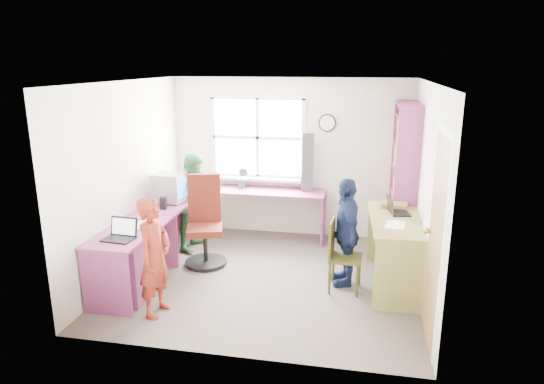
# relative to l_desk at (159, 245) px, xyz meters

# --- Properties ---
(room) EXTENTS (3.64, 3.44, 2.44)m
(room) POSITION_rel_l_desk_xyz_m (1.32, 0.38, 0.76)
(room) COLOR #463D37
(room) RESTS_ON ground
(l_desk) EXTENTS (2.38, 2.95, 0.75)m
(l_desk) POSITION_rel_l_desk_xyz_m (0.00, 0.00, 0.00)
(l_desk) COLOR #89376B
(l_desk) RESTS_ON ground
(right_desk) EXTENTS (0.74, 1.48, 0.84)m
(right_desk) POSITION_rel_l_desk_xyz_m (2.86, 0.43, 0.15)
(right_desk) COLOR olive
(right_desk) RESTS_ON ground
(bookshelf) EXTENTS (0.30, 1.02, 2.10)m
(bookshelf) POSITION_rel_l_desk_xyz_m (2.96, 1.47, 0.55)
(bookshelf) COLOR #89376B
(bookshelf) RESTS_ON ground
(swivel_chair) EXTENTS (0.68, 0.68, 1.19)m
(swivel_chair) POSITION_rel_l_desk_xyz_m (0.38, 0.62, 0.05)
(swivel_chair) COLOR black
(swivel_chair) RESTS_ON ground
(wooden_chair) EXTENTS (0.39, 0.39, 0.85)m
(wooden_chair) POSITION_rel_l_desk_xyz_m (2.19, 0.15, 0.01)
(wooden_chair) COLOR #393813
(wooden_chair) RESTS_ON ground
(crt_monitor) EXTENTS (0.44, 0.40, 0.40)m
(crt_monitor) POSITION_rel_l_desk_xyz_m (-0.18, 0.86, 0.50)
(crt_monitor) COLOR gray
(crt_monitor) RESTS_ON l_desk
(laptop_left) EXTENTS (0.34, 0.29, 0.22)m
(laptop_left) POSITION_rel_l_desk_xyz_m (-0.16, -0.60, 0.35)
(laptop_left) COLOR black
(laptop_left) RESTS_ON l_desk
(laptop_right) EXTENTS (0.31, 0.35, 0.21)m
(laptop_right) POSITION_rel_l_desk_xyz_m (2.82, 0.62, 0.43)
(laptop_right) COLOR black
(laptop_right) RESTS_ON right_desk
(speaker_a) EXTENTS (0.09, 0.09, 0.16)m
(speaker_a) POSITION_rel_l_desk_xyz_m (-0.14, 0.52, 0.38)
(speaker_a) COLOR black
(speaker_a) RESTS_ON l_desk
(speaker_b) EXTENTS (0.12, 0.12, 0.19)m
(speaker_b) POSITION_rel_l_desk_xyz_m (-0.18, 1.18, 0.39)
(speaker_b) COLOR black
(speaker_b) RESTS_ON l_desk
(cd_tower) EXTENTS (0.20, 0.19, 0.87)m
(cd_tower) POSITION_rel_l_desk_xyz_m (1.59, 1.81, 0.73)
(cd_tower) COLOR black
(cd_tower) RESTS_ON l_desk
(game_box) EXTENTS (0.35, 0.35, 0.06)m
(game_box) POSITION_rel_l_desk_xyz_m (2.83, 0.90, 0.41)
(game_box) COLOR red
(game_box) RESTS_ON right_desk
(paper_a) EXTENTS (0.22, 0.31, 0.00)m
(paper_a) POSITION_rel_l_desk_xyz_m (-0.12, -0.14, 0.30)
(paper_a) COLOR white
(paper_a) RESTS_ON l_desk
(paper_b) EXTENTS (0.26, 0.33, 0.00)m
(paper_b) POSITION_rel_l_desk_xyz_m (2.80, 0.17, 0.38)
(paper_b) COLOR white
(paper_b) RESTS_ON right_desk
(potted_plant) EXTENTS (0.21, 0.19, 0.32)m
(potted_plant) POSITION_rel_l_desk_xyz_m (0.62, 1.76, 0.46)
(potted_plant) COLOR #2A6A37
(potted_plant) RESTS_ON l_desk
(person_red) EXTENTS (0.36, 0.50, 1.29)m
(person_red) POSITION_rel_l_desk_xyz_m (0.31, -0.79, 0.19)
(person_red) COLOR maroon
(person_red) RESTS_ON ground
(person_green) EXTENTS (0.62, 0.74, 1.39)m
(person_green) POSITION_rel_l_desk_xyz_m (0.10, 1.14, 0.24)
(person_green) COLOR #327D42
(person_green) RESTS_ON ground
(person_navy) EXTENTS (0.50, 0.83, 1.32)m
(person_navy) POSITION_rel_l_desk_xyz_m (2.24, 0.33, 0.20)
(person_navy) COLOR #141F40
(person_navy) RESTS_ON ground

